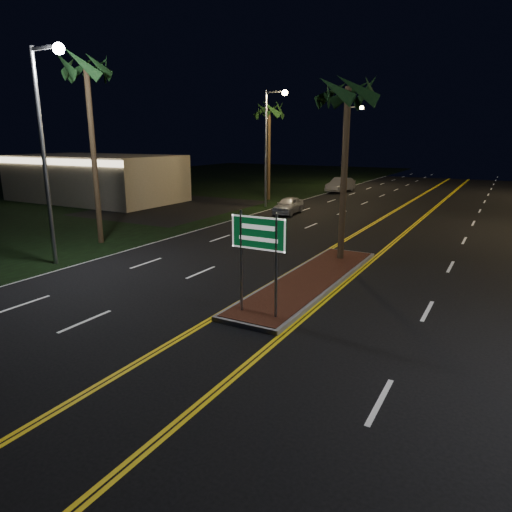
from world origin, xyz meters
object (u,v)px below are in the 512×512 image
Objects in this scene: median_island at (310,280)px; car_far at (340,184)px; palm_left_near at (86,70)px; palm_left_far at (269,111)px; commercial_building at (95,178)px; palm_median at (348,92)px; streetlight_left_near at (47,132)px; streetlight_left_far at (350,136)px; car_near at (288,204)px; highway_sign at (258,243)px; streetlight_left_mid at (270,135)px.

median_island is 31.59m from car_far.
palm_left_near reaches higher than palm_left_far.
palm_median is (26.00, -9.49, 5.27)m from commercial_building.
streetlight_left_near is at bearing -46.10° from commercial_building.
streetlight_left_far is 36.18m from palm_left_near.
commercial_building is 18.25m from car_near.
streetlight_left_far is 0.92× the size of palm_left_near.
median_island is 4.80m from highway_sign.
highway_sign is 0.21× the size of commercial_building.
streetlight_left_far is at bearing 92.20° from car_near.
streetlight_left_near is 1.00× the size of streetlight_left_mid.
car_near is (2.74, 17.72, -4.94)m from streetlight_left_near.
streetlight_left_mid is 1.78× the size of car_far.
car_near is (4.62, 13.72, -7.96)m from palm_left_near.
palm_left_near reaches higher than palm_median.
streetlight_left_near and streetlight_left_far have the same top height.
palm_left_near reaches higher than streetlight_left_far.
streetlight_left_mid is 6.09m from car_near.
palm_median is at bearing -53.82° from palm_left_far.
highway_sign is at bearing -69.76° from car_far.
car_near is 15.54m from car_far.
car_near is (2.74, -2.28, -4.94)m from streetlight_left_mid.
streetlight_left_far reaches higher than highway_sign.
palm_left_far is (13.20, 8.01, 5.74)m from commercial_building.
car_near is (-7.88, 14.72, 0.64)m from median_island.
car_far is (-9.18, 34.42, -1.56)m from highway_sign.
commercial_building is 28.75m from streetlight_left_far.
median_island is 1.14× the size of streetlight_left_mid.
palm_left_far is at bearing 95.21° from streetlight_left_near.
median_island is at bearing -58.64° from palm_left_far.
palm_left_far is 1.74× the size of car_far.
palm_median is 21.69m from palm_left_far.
car_far is (3.32, 29.21, -7.84)m from palm_left_near.
palm_left_near reaches higher than car_far.
median_island is at bearing -26.55° from commercial_building.
commercial_building is at bearing 146.52° from highway_sign.
palm_median reaches higher than car_near.
commercial_building is at bearing -179.34° from car_near.
palm_left_near is (-1.89, -36.00, 3.02)m from streetlight_left_far.
palm_left_near is at bearing 157.40° from highway_sign.
car_near is at bearing -83.00° from streetlight_left_far.
streetlight_left_far reaches higher than commercial_building.
streetlight_left_mid is (15.39, 4.01, 3.65)m from commercial_building.
streetlight_left_near is (15.39, -15.99, 3.65)m from commercial_building.
commercial_building reaches higher than car_far.
car_near is at bearing 5.47° from commercial_building.
median_island is 0.68× the size of commercial_building.
streetlight_left_mid is 5.01m from palm_left_far.
palm_left_near is 1.93× the size of car_far.
car_far is (1.43, 13.21, -4.81)m from streetlight_left_mid.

